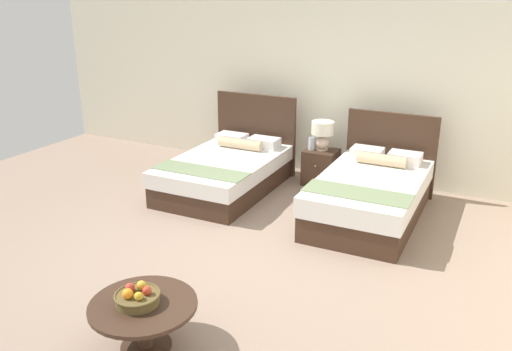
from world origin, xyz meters
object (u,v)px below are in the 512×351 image
object	(u,v)px
bed_near_window	(227,170)
coffee_table	(144,314)
vase	(312,143)
fruit_bowl	(137,297)
nightstand	(321,167)
bed_near_corner	(371,194)
table_lamp	(323,132)

from	to	relation	value
bed_near_window	coffee_table	xyz separation A→B (m)	(1.24, -3.45, 0.03)
vase	coffee_table	distance (m)	4.27
fruit_bowl	nightstand	bearing A→B (deg)	90.96
bed_near_corner	nightstand	world-z (taller)	bed_near_corner
bed_near_window	vase	xyz separation A→B (m)	(0.99, 0.80, 0.33)
nightstand	vase	bearing A→B (deg)	-164.23
bed_near_corner	coffee_table	distance (m)	3.56
nightstand	table_lamp	bearing A→B (deg)	90.00
bed_near_window	table_lamp	world-z (taller)	bed_near_window
table_lamp	vase	size ratio (longest dim) A/B	2.27
fruit_bowl	table_lamp	bearing A→B (deg)	90.96
nightstand	coffee_table	size ratio (longest dim) A/B	0.60
table_lamp	fruit_bowl	world-z (taller)	table_lamp
bed_near_corner	table_lamp	world-z (taller)	bed_near_corner
bed_near_window	nightstand	xyz separation A→B (m)	(1.13, 0.84, -0.03)
bed_near_window	fruit_bowl	world-z (taller)	bed_near_window
bed_near_window	vase	distance (m)	1.31
bed_near_window	fruit_bowl	bearing A→B (deg)	-70.93
bed_near_corner	table_lamp	size ratio (longest dim) A/B	5.04
fruit_bowl	coffee_table	bearing A→B (deg)	23.84
coffee_table	bed_near_corner	bearing A→B (deg)	75.39
vase	bed_near_window	bearing A→B (deg)	-140.91
bed_near_corner	vase	distance (m)	1.44
table_lamp	vase	xyz separation A→B (m)	(-0.14, -0.06, -0.17)
nightstand	coffee_table	xyz separation A→B (m)	(0.11, -4.30, 0.06)
coffee_table	fruit_bowl	distance (m)	0.17
nightstand	fruit_bowl	size ratio (longest dim) A/B	1.42
bed_near_window	table_lamp	distance (m)	1.51
nightstand	bed_near_corner	bearing A→B (deg)	-40.27
table_lamp	coffee_table	bearing A→B (deg)	-88.54
vase	table_lamp	bearing A→B (deg)	22.97
nightstand	table_lamp	xyz separation A→B (m)	(-0.00, 0.02, 0.53)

